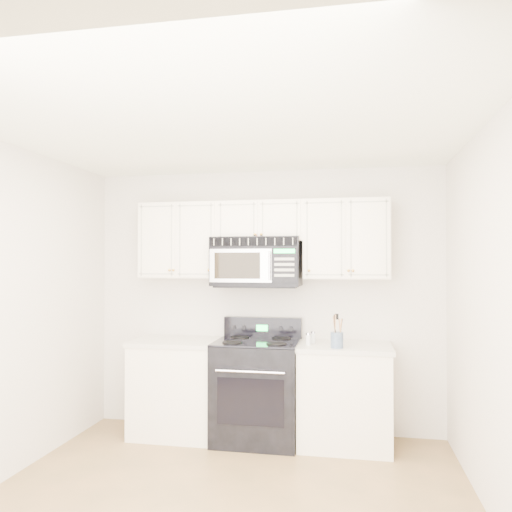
# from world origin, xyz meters

# --- Properties ---
(room) EXTENTS (3.51, 3.51, 2.61)m
(room) POSITION_xyz_m (0.00, 0.00, 1.30)
(room) COLOR olive
(room) RESTS_ON ground
(base_cabinet_left) EXTENTS (0.86, 0.65, 0.92)m
(base_cabinet_left) POSITION_xyz_m (-0.80, 1.44, 0.43)
(base_cabinet_left) COLOR silver
(base_cabinet_left) RESTS_ON ground
(base_cabinet_right) EXTENTS (0.86, 0.65, 0.92)m
(base_cabinet_right) POSITION_xyz_m (0.80, 1.44, 0.43)
(base_cabinet_right) COLOR silver
(base_cabinet_right) RESTS_ON ground
(range) EXTENTS (0.78, 0.71, 1.13)m
(range) POSITION_xyz_m (-0.01, 1.42, 0.48)
(range) COLOR black
(range) RESTS_ON ground
(upper_cabinets) EXTENTS (2.44, 0.37, 0.75)m
(upper_cabinets) POSITION_xyz_m (-0.00, 1.58, 1.93)
(upper_cabinets) COLOR silver
(upper_cabinets) RESTS_ON ground
(microwave) EXTENTS (0.85, 0.47, 0.47)m
(microwave) POSITION_xyz_m (-0.04, 1.53, 1.68)
(microwave) COLOR black
(microwave) RESTS_ON ground
(utensil_crock) EXTENTS (0.11, 0.11, 0.30)m
(utensil_crock) POSITION_xyz_m (0.74, 1.24, 1.00)
(utensil_crock) COLOR slate
(utensil_crock) RESTS_ON base_cabinet_right
(shaker_salt) EXTENTS (0.05, 0.05, 0.11)m
(shaker_salt) POSITION_xyz_m (0.51, 1.47, 0.98)
(shaker_salt) COLOR silver
(shaker_salt) RESTS_ON base_cabinet_right
(shaker_pepper) EXTENTS (0.05, 0.05, 0.11)m
(shaker_pepper) POSITION_xyz_m (0.48, 1.34, 0.98)
(shaker_pepper) COLOR silver
(shaker_pepper) RESTS_ON base_cabinet_right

